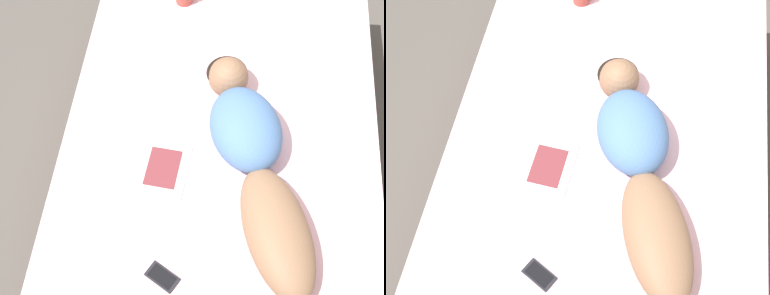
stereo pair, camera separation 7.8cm
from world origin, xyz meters
The scene contains 5 objects.
ground_plane centered at (0.00, 0.00, 0.00)m, with size 12.00×12.00×0.00m, color #4C4742.
bed centered at (0.00, 0.00, 0.27)m, with size 1.55×2.15×0.54m.
person centered at (0.16, -0.28, 0.64)m, with size 0.62×1.25×0.23m.
open_magazine centered at (-0.36, -0.32, 0.55)m, with size 0.47×0.33×0.01m.
cell_phone centered at (-0.19, -0.83, 0.55)m, with size 0.16×0.13×0.01m.
Camera 2 is at (0.08, -1.46, 2.71)m, focal length 50.00 mm.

